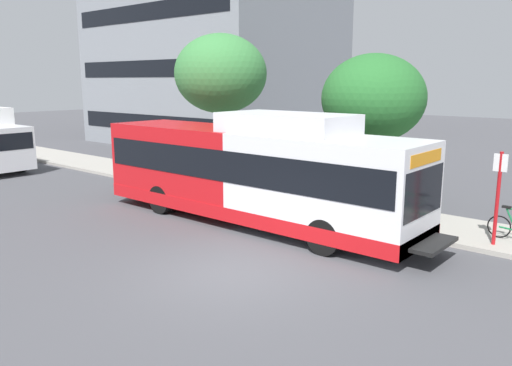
{
  "coord_description": "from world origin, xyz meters",
  "views": [
    {
      "loc": [
        -8.52,
        -7.97,
        4.61
      ],
      "look_at": [
        2.89,
        1.69,
        1.6
      ],
      "focal_mm": 35.79,
      "sensor_mm": 36.0,
      "label": 1
    }
  ],
  "objects_px": {
    "bus_stop_sign_pole": "(498,191)",
    "street_tree_mid_block": "(221,74)",
    "street_tree_near_stop": "(373,98)",
    "transit_bus": "(252,172)"
  },
  "relations": [
    {
      "from": "bus_stop_sign_pole",
      "to": "street_tree_mid_block",
      "type": "distance_m",
      "value": 12.83
    },
    {
      "from": "bus_stop_sign_pole",
      "to": "street_tree_near_stop",
      "type": "relative_size",
      "value": 0.48
    },
    {
      "from": "street_tree_near_stop",
      "to": "street_tree_mid_block",
      "type": "height_order",
      "value": "street_tree_mid_block"
    },
    {
      "from": "transit_bus",
      "to": "street_tree_near_stop",
      "type": "height_order",
      "value": "street_tree_near_stop"
    },
    {
      "from": "bus_stop_sign_pole",
      "to": "street_tree_mid_block",
      "type": "xyz_separation_m",
      "value": [
        1.88,
        12.27,
        3.25
      ]
    },
    {
      "from": "street_tree_near_stop",
      "to": "street_tree_mid_block",
      "type": "bearing_deg",
      "value": 91.58
    },
    {
      "from": "bus_stop_sign_pole",
      "to": "street_tree_mid_block",
      "type": "relative_size",
      "value": 0.4
    },
    {
      "from": "street_tree_near_stop",
      "to": "transit_bus",
      "type": "bearing_deg",
      "value": 156.35
    },
    {
      "from": "street_tree_mid_block",
      "to": "street_tree_near_stop",
      "type": "bearing_deg",
      "value": -88.42
    },
    {
      "from": "transit_bus",
      "to": "street_tree_near_stop",
      "type": "distance_m",
      "value": 5.3
    }
  ]
}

